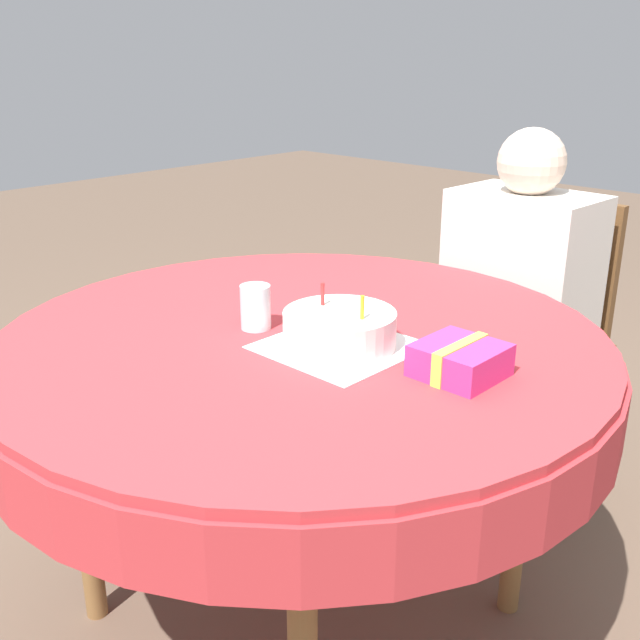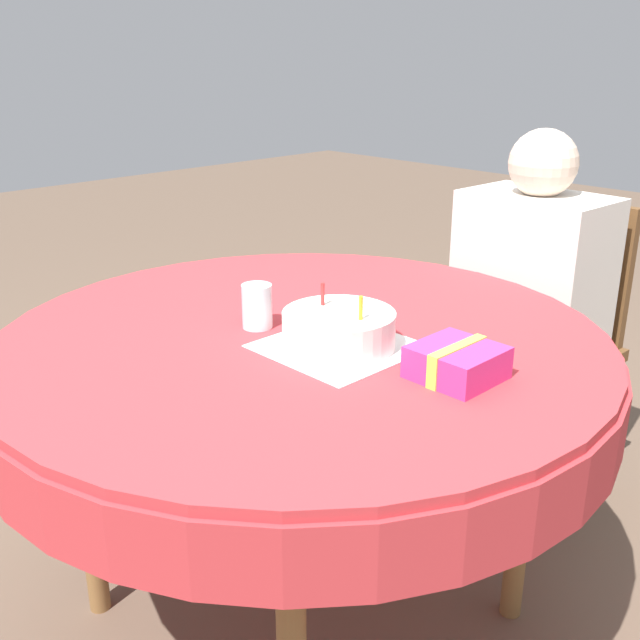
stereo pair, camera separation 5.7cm
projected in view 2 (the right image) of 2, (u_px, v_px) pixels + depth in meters
name	position (u px, v px, depth m)	size (l,w,h in m)	color
ground_plane	(304.00, 609.00, 1.83)	(12.00, 12.00, 0.00)	brown
dining_table	(302.00, 369.00, 1.60)	(1.31, 1.31, 0.72)	#BC3338
chair	(539.00, 332.00, 2.27)	(0.45, 0.45, 0.87)	brown
person	(527.00, 281.00, 2.15)	(0.41, 0.36, 1.09)	beige
napkin	(339.00, 346.00, 1.50)	(0.28, 0.28, 0.00)	white
birthday_cake	(339.00, 329.00, 1.49)	(0.23, 0.23, 0.12)	white
drinking_glass	(257.00, 306.00, 1.59)	(0.07, 0.07, 0.09)	silver
gift_box	(457.00, 362.00, 1.35)	(0.14, 0.15, 0.07)	#D13384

